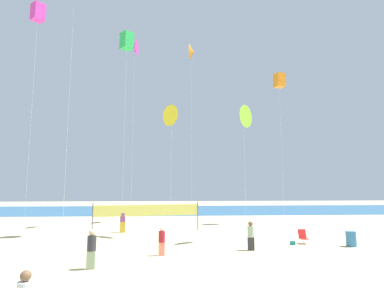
{
  "coord_description": "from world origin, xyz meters",
  "views": [
    {
      "loc": [
        0.46,
        -17.05,
        3.78
      ],
      "look_at": [
        1.95,
        6.54,
        6.81
      ],
      "focal_mm": 30.09,
      "sensor_mm": 36.0,
      "label": 1
    }
  ],
  "objects_px": {
    "beachgoer_sage_shirt": "(251,235)",
    "kite_magenta_delta": "(135,48)",
    "kite_orange_delta": "(192,52)",
    "kite_magenta_box": "(38,13)",
    "beachgoer_maroon_shirt": "(162,240)",
    "kite_orange_box": "(279,80)",
    "folding_beach_chair": "(303,236)",
    "beach_handbag": "(293,243)",
    "kite_green_box": "(127,41)",
    "trash_barrel": "(351,239)",
    "volleyball_net": "(147,211)",
    "beachgoer_charcoal_shirt": "(92,248)",
    "kite_yellow_delta": "(171,116)",
    "kite_lime_delta": "(244,117)",
    "beachgoer_plum_shirt": "(123,220)"
  },
  "relations": [
    {
      "from": "beachgoer_sage_shirt",
      "to": "kite_magenta_delta",
      "type": "bearing_deg",
      "value": 11.13
    },
    {
      "from": "kite_orange_delta",
      "to": "kite_magenta_box",
      "type": "height_order",
      "value": "kite_orange_delta"
    },
    {
      "from": "beachgoer_maroon_shirt",
      "to": "kite_magenta_box",
      "type": "distance_m",
      "value": 20.38
    },
    {
      "from": "kite_orange_box",
      "to": "kite_magenta_delta",
      "type": "bearing_deg",
      "value": -175.87
    },
    {
      "from": "folding_beach_chair",
      "to": "beach_handbag",
      "type": "bearing_deg",
      "value": 174.38
    },
    {
      "from": "folding_beach_chair",
      "to": "kite_magenta_box",
      "type": "height_order",
      "value": "kite_magenta_box"
    },
    {
      "from": "beachgoer_maroon_shirt",
      "to": "kite_green_box",
      "type": "xyz_separation_m",
      "value": [
        -3.3,
        7.64,
        14.83
      ]
    },
    {
      "from": "kite_orange_delta",
      "to": "kite_orange_box",
      "type": "xyz_separation_m",
      "value": [
        9.2,
        -2.32,
        -3.92
      ]
    },
    {
      "from": "beachgoer_maroon_shirt",
      "to": "folding_beach_chair",
      "type": "bearing_deg",
      "value": 14.29
    },
    {
      "from": "beachgoer_sage_shirt",
      "to": "trash_barrel",
      "type": "height_order",
      "value": "beachgoer_sage_shirt"
    },
    {
      "from": "volleyball_net",
      "to": "kite_magenta_box",
      "type": "distance_m",
      "value": 18.05
    },
    {
      "from": "beachgoer_sage_shirt",
      "to": "volleyball_net",
      "type": "xyz_separation_m",
      "value": [
        -6.64,
        7.86,
        0.75
      ]
    },
    {
      "from": "beachgoer_charcoal_shirt",
      "to": "kite_yellow_delta",
      "type": "height_order",
      "value": "kite_yellow_delta"
    },
    {
      "from": "trash_barrel",
      "to": "kite_orange_delta",
      "type": "xyz_separation_m",
      "value": [
        -9.03,
        14.79,
        18.29
      ]
    },
    {
      "from": "beachgoer_maroon_shirt",
      "to": "kite_green_box",
      "type": "relative_size",
      "value": 0.09
    },
    {
      "from": "folding_beach_chair",
      "to": "kite_yellow_delta",
      "type": "relative_size",
      "value": 0.09
    },
    {
      "from": "beachgoer_sage_shirt",
      "to": "beach_handbag",
      "type": "xyz_separation_m",
      "value": [
        3.04,
        1.47,
        -0.76
      ]
    },
    {
      "from": "kite_orange_box",
      "to": "trash_barrel",
      "type": "bearing_deg",
      "value": -90.76
    },
    {
      "from": "kite_lime_delta",
      "to": "beachgoer_plum_shirt",
      "type": "bearing_deg",
      "value": 152.97
    },
    {
      "from": "beachgoer_charcoal_shirt",
      "to": "trash_barrel",
      "type": "relative_size",
      "value": 1.93
    },
    {
      "from": "kite_orange_box",
      "to": "kite_lime_delta",
      "type": "distance_m",
      "value": 13.48
    },
    {
      "from": "beach_handbag",
      "to": "kite_orange_box",
      "type": "relative_size",
      "value": 0.02
    },
    {
      "from": "kite_orange_delta",
      "to": "kite_lime_delta",
      "type": "distance_m",
      "value": 16.37
    },
    {
      "from": "kite_orange_delta",
      "to": "beachgoer_maroon_shirt",
      "type": "bearing_deg",
      "value": -99.08
    },
    {
      "from": "kite_orange_delta",
      "to": "kite_green_box",
      "type": "height_order",
      "value": "kite_orange_delta"
    },
    {
      "from": "beachgoer_plum_shirt",
      "to": "kite_magenta_delta",
      "type": "relative_size",
      "value": 0.1
    },
    {
      "from": "beachgoer_maroon_shirt",
      "to": "kite_magenta_delta",
      "type": "bearing_deg",
      "value": 99.94
    },
    {
      "from": "beach_handbag",
      "to": "kite_yellow_delta",
      "type": "xyz_separation_m",
      "value": [
        -7.75,
        4.41,
        9.11
      ]
    },
    {
      "from": "folding_beach_chair",
      "to": "kite_lime_delta",
      "type": "xyz_separation_m",
      "value": [
        -3.52,
        1.09,
        8.16
      ]
    },
    {
      "from": "folding_beach_chair",
      "to": "kite_orange_delta",
      "type": "bearing_deg",
      "value": 80.14
    },
    {
      "from": "beachgoer_sage_shirt",
      "to": "kite_magenta_delta",
      "type": "distance_m",
      "value": 22.32
    },
    {
      "from": "kite_orange_box",
      "to": "kite_green_box",
      "type": "relative_size",
      "value": 0.95
    },
    {
      "from": "kite_magenta_box",
      "to": "kite_orange_box",
      "type": "bearing_deg",
      "value": 19.66
    },
    {
      "from": "beachgoer_maroon_shirt",
      "to": "volleyball_net",
      "type": "relative_size",
      "value": 0.18
    },
    {
      "from": "beachgoer_sage_shirt",
      "to": "trash_barrel",
      "type": "bearing_deg",
      "value": -106.81
    },
    {
      "from": "folding_beach_chair",
      "to": "kite_lime_delta",
      "type": "distance_m",
      "value": 8.95
    },
    {
      "from": "beachgoer_charcoal_shirt",
      "to": "kite_orange_delta",
      "type": "distance_m",
      "value": 26.87
    },
    {
      "from": "kite_orange_delta",
      "to": "beach_handbag",
      "type": "bearing_deg",
      "value": -68.54
    },
    {
      "from": "beachgoer_maroon_shirt",
      "to": "kite_orange_delta",
      "type": "relative_size",
      "value": 0.08
    },
    {
      "from": "beachgoer_maroon_shirt",
      "to": "kite_green_box",
      "type": "height_order",
      "value": "kite_green_box"
    },
    {
      "from": "folding_beach_chair",
      "to": "kite_lime_delta",
      "type": "relative_size",
      "value": 0.09
    },
    {
      "from": "beachgoer_plum_shirt",
      "to": "kite_orange_delta",
      "type": "bearing_deg",
      "value": 75.17
    },
    {
      "from": "beachgoer_maroon_shirt",
      "to": "kite_magenta_delta",
      "type": "relative_size",
      "value": 0.08
    },
    {
      "from": "beachgoer_sage_shirt",
      "to": "kite_orange_delta",
      "type": "xyz_separation_m",
      "value": [
        -2.51,
        15.59,
        17.86
      ]
    },
    {
      "from": "beach_handbag",
      "to": "kite_orange_delta",
      "type": "relative_size",
      "value": 0.02
    },
    {
      "from": "kite_yellow_delta",
      "to": "beachgoer_maroon_shirt",
      "type": "bearing_deg",
      "value": -93.78
    },
    {
      "from": "beachgoer_maroon_shirt",
      "to": "beach_handbag",
      "type": "distance_m",
      "value": 8.62
    },
    {
      "from": "kite_green_box",
      "to": "beachgoer_charcoal_shirt",
      "type": "bearing_deg",
      "value": -88.96
    },
    {
      "from": "folding_beach_chair",
      "to": "kite_magenta_delta",
      "type": "distance_m",
      "value": 23.47
    },
    {
      "from": "beachgoer_charcoal_shirt",
      "to": "kite_yellow_delta",
      "type": "relative_size",
      "value": 0.18
    }
  ]
}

